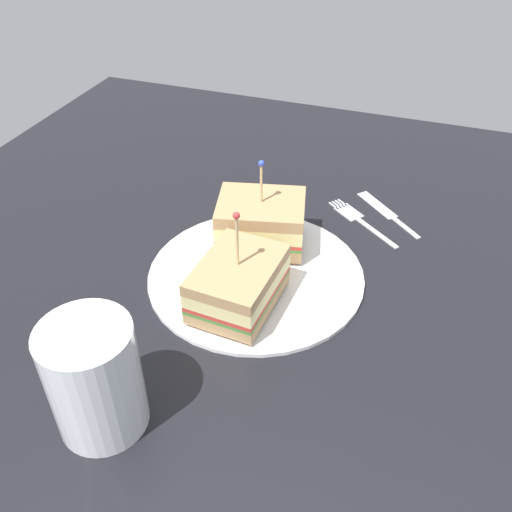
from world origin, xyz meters
TOP-DOWN VIEW (x-y plane):
  - ground_plane at (0.00, 0.00)cm, footprint 97.02×97.02cm
  - plate at (0.00, 0.00)cm, footprint 24.22×24.22cm
  - sandwich_half_front at (1.28, -5.34)cm, footprint 11.51×9.98cm
  - sandwich_half_back at (-0.48, 5.44)cm, footprint 8.12×10.84cm
  - drink_glass at (5.85, 22.23)cm, footprint 7.56×7.56cm
  - fork at (-8.33, -15.31)cm, footprint 10.34×8.56cm
  - knife at (-11.66, -18.04)cm, footprint 9.45×9.00cm

SIDE VIEW (x-z plane):
  - ground_plane at x=0.00cm, z-range -2.00..0.00cm
  - fork at x=-8.33cm, z-range 0.00..0.35cm
  - knife at x=-11.66cm, z-range 0.00..0.35cm
  - plate at x=0.00cm, z-range 0.00..0.95cm
  - sandwich_half_back at x=-0.48cm, z-range -2.12..9.04cm
  - sandwich_half_front at x=1.28cm, z-range -1.66..9.15cm
  - drink_glass at x=5.85cm, z-range -0.55..10.09cm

